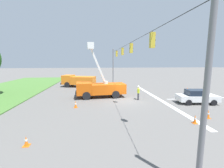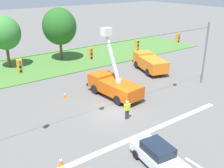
% 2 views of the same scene
% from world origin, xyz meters
% --- Properties ---
extents(ground_plane, '(200.00, 200.00, 0.00)m').
position_xyz_m(ground_plane, '(0.00, 0.00, 0.00)').
color(ground_plane, '#605E5B').
extents(lane_markings, '(17.60, 15.25, 0.01)m').
position_xyz_m(lane_markings, '(0.00, -5.79, 0.00)').
color(lane_markings, silver).
rests_on(lane_markings, ground).
extents(signal_gantry, '(26.20, 0.33, 7.20)m').
position_xyz_m(signal_gantry, '(0.00, -0.00, 4.58)').
color(signal_gantry, slate).
rests_on(signal_gantry, ground).
extents(utility_truck_bucket_lift, '(3.00, 6.69, 7.07)m').
position_xyz_m(utility_truck_bucket_lift, '(2.14, 3.05, 1.32)').
color(utility_truck_bucket_lift, '#D6560F').
rests_on(utility_truck_bucket_lift, ground).
extents(utility_truck_support_near, '(3.99, 6.54, 2.17)m').
position_xyz_m(utility_truck_support_near, '(10.90, 6.80, 1.22)').
color(utility_truck_support_near, orange).
rests_on(utility_truck_support_near, ground).
extents(sedan_white, '(2.32, 4.49, 1.56)m').
position_xyz_m(sedan_white, '(-2.13, -7.73, 0.79)').
color(sedan_white, white).
rests_on(sedan_white, ground).
extents(road_worker, '(0.64, 0.30, 1.77)m').
position_xyz_m(road_worker, '(0.19, -1.63, 1.00)').
color(road_worker, '#383842').
rests_on(road_worker, ground).
extents(traffic_cone_foreground_left, '(0.36, 0.36, 0.71)m').
position_xyz_m(traffic_cone_foreground_left, '(-2.26, 5.68, 0.35)').
color(traffic_cone_foreground_left, orange).
rests_on(traffic_cone_foreground_left, ground).
extents(traffic_cone_foreground_right, '(0.36, 0.36, 0.64)m').
position_xyz_m(traffic_cone_foreground_right, '(4.71, -11.03, 0.31)').
color(traffic_cone_foreground_right, orange).
rests_on(traffic_cone_foreground_right, ground).
extents(traffic_cone_mid_left, '(0.36, 0.36, 0.59)m').
position_xyz_m(traffic_cone_mid_left, '(-9.17, 7.51, 0.28)').
color(traffic_cone_mid_left, orange).
rests_on(traffic_cone_mid_left, ground).
extents(traffic_cone_mid_right, '(0.36, 0.36, 0.72)m').
position_xyz_m(traffic_cone_mid_right, '(-6.45, -5.68, 0.36)').
color(traffic_cone_mid_right, orange).
rests_on(traffic_cone_mid_right, ground).
extents(traffic_cone_near_bucket, '(0.36, 0.36, 0.67)m').
position_xyz_m(traffic_cone_near_bucket, '(-7.31, -3.91, 0.32)').
color(traffic_cone_near_bucket, orange).
rests_on(traffic_cone_near_bucket, ground).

